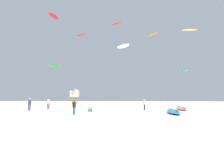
# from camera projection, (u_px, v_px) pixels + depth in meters

# --- Properties ---
(ground_plane) EXTENTS (120.00, 120.00, 0.00)m
(ground_plane) POSITION_uv_depth(u_px,v_px,m) (97.00, 122.00, 13.51)
(ground_plane) COLOR beige
(person_foreground) EXTENTS (0.47, 0.36, 1.59)m
(person_foreground) POSITION_uv_depth(u_px,v_px,m) (74.00, 106.00, 18.50)
(person_foreground) COLOR teal
(person_foreground) RESTS_ON ground
(person_midground) EXTENTS (0.36, 0.47, 1.58)m
(person_midground) POSITION_uv_depth(u_px,v_px,m) (144.00, 104.00, 25.58)
(person_midground) COLOR black
(person_midground) RESTS_ON ground
(person_left) EXTENTS (0.57, 0.39, 1.73)m
(person_left) POSITION_uv_depth(u_px,v_px,m) (48.00, 103.00, 27.47)
(person_left) COLOR #B21E23
(person_left) RESTS_ON ground
(person_right) EXTENTS (0.45, 0.42, 1.72)m
(person_right) POSITION_uv_depth(u_px,v_px,m) (30.00, 103.00, 24.20)
(person_right) COLOR navy
(person_right) RESTS_ON ground
(kite_grounded_near) EXTENTS (1.41, 4.18, 0.52)m
(kite_grounded_near) POSITION_uv_depth(u_px,v_px,m) (181.00, 108.00, 25.12)
(kite_grounded_near) COLOR #E5598C
(kite_grounded_near) RESTS_ON ground
(kite_grounded_mid) EXTENTS (1.34, 4.30, 0.51)m
(kite_grounded_mid) POSITION_uv_depth(u_px,v_px,m) (173.00, 112.00, 19.60)
(kite_grounded_mid) COLOR blue
(kite_grounded_mid) RESTS_ON ground
(lifeguard_tower) EXTENTS (2.30, 2.30, 4.15)m
(lifeguard_tower) POSITION_uv_depth(u_px,v_px,m) (75.00, 93.00, 45.95)
(lifeguard_tower) COLOR #8C704C
(lifeguard_tower) RESTS_ON ground
(cooler_box) EXTENTS (0.56, 0.36, 0.32)m
(cooler_box) POSITION_uv_depth(u_px,v_px,m) (90.00, 108.00, 26.31)
(cooler_box) COLOR orange
(cooler_box) RESTS_ON ground
(gear_bag) EXTENTS (0.56, 0.36, 0.32)m
(gear_bag) POSITION_uv_depth(u_px,v_px,m) (90.00, 111.00, 22.32)
(gear_bag) COLOR blue
(gear_bag) RESTS_ON ground
(kite_aloft_0) EXTENTS (2.43, 3.59, 0.49)m
(kite_aloft_0) POSITION_uv_depth(u_px,v_px,m) (183.00, 71.00, 50.48)
(kite_aloft_0) COLOR #19B29E
(kite_aloft_2) EXTENTS (4.15, 4.04, 1.05)m
(kite_aloft_2) POSITION_uv_depth(u_px,v_px,m) (123.00, 46.00, 46.86)
(kite_aloft_2) COLOR white
(kite_aloft_3) EXTENTS (4.43, 1.39, 0.82)m
(kite_aloft_3) POSITION_uv_depth(u_px,v_px,m) (190.00, 30.00, 48.33)
(kite_aloft_3) COLOR yellow
(kite_aloft_4) EXTENTS (3.08, 4.31, 0.75)m
(kite_aloft_4) POSITION_uv_depth(u_px,v_px,m) (152.00, 35.00, 51.03)
(kite_aloft_4) COLOR orange
(kite_aloft_5) EXTENTS (3.07, 2.34, 0.69)m
(kite_aloft_5) POSITION_uv_depth(u_px,v_px,m) (116.00, 23.00, 39.08)
(kite_aloft_5) COLOR red
(kite_aloft_6) EXTENTS (2.56, 2.87, 0.76)m
(kite_aloft_6) POSITION_uv_depth(u_px,v_px,m) (54.00, 65.00, 41.31)
(kite_aloft_6) COLOR green
(kite_aloft_7) EXTENTS (2.25, 4.11, 0.93)m
(kite_aloft_7) POSITION_uv_depth(u_px,v_px,m) (54.00, 16.00, 46.76)
(kite_aloft_7) COLOR red
(kite_aloft_8) EXTENTS (2.68, 1.99, 0.32)m
(kite_aloft_8) POSITION_uv_depth(u_px,v_px,m) (81.00, 35.00, 43.47)
(kite_aloft_8) COLOR red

